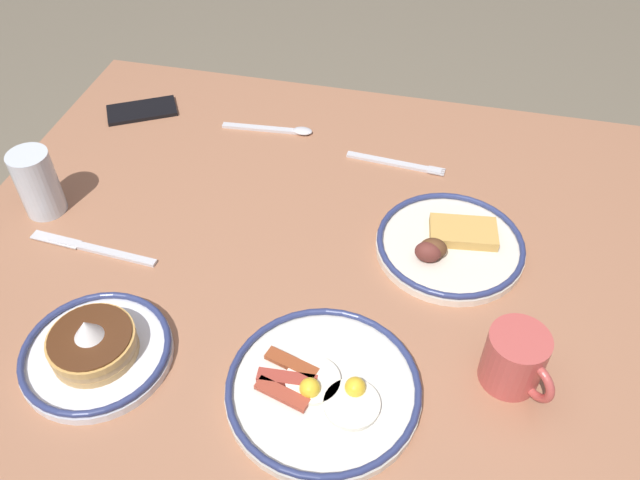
# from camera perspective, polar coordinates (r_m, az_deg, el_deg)

# --- Properties ---
(ground_plane) EXTENTS (6.00, 6.00, 0.00)m
(ground_plane) POSITION_cam_1_polar(r_m,az_deg,el_deg) (1.71, -0.68, -18.24)
(ground_plane) COLOR #746A56
(dining_table) EXTENTS (1.20, 0.99, 0.75)m
(dining_table) POSITION_cam_1_polar(r_m,az_deg,el_deg) (1.17, -0.95, -3.99)
(dining_table) COLOR #A46D4E
(dining_table) RESTS_ON ground_plane
(plate_near_main) EXTENTS (0.25, 0.25, 0.05)m
(plate_near_main) POSITION_cam_1_polar(r_m,az_deg,el_deg) (1.10, 11.38, -0.39)
(plate_near_main) COLOR silver
(plate_near_main) RESTS_ON dining_table
(plate_center_pancakes) EXTENTS (0.22, 0.22, 0.08)m
(plate_center_pancakes) POSITION_cam_1_polar(r_m,az_deg,el_deg) (0.99, -19.27, -9.12)
(plate_center_pancakes) COLOR white
(plate_center_pancakes) RESTS_ON dining_table
(plate_far_companion) EXTENTS (0.27, 0.27, 0.04)m
(plate_far_companion) POSITION_cam_1_polar(r_m,az_deg,el_deg) (0.91, 0.29, -13.01)
(plate_far_companion) COLOR silver
(plate_far_companion) RESTS_ON dining_table
(coffee_mug) EXTENTS (0.10, 0.10, 0.09)m
(coffee_mug) POSITION_cam_1_polar(r_m,az_deg,el_deg) (0.93, 16.92, -10.04)
(coffee_mug) COLOR #BF4C47
(coffee_mug) RESTS_ON dining_table
(drinking_glass) EXTENTS (0.07, 0.07, 0.12)m
(drinking_glass) POSITION_cam_1_polar(r_m,az_deg,el_deg) (1.23, -23.64, 4.42)
(drinking_glass) COLOR silver
(drinking_glass) RESTS_ON dining_table
(cell_phone) EXTENTS (0.16, 0.13, 0.01)m
(cell_phone) POSITION_cam_1_polar(r_m,az_deg,el_deg) (1.45, -15.48, 10.99)
(cell_phone) COLOR black
(cell_phone) RESTS_ON dining_table
(fork_near) EXTENTS (0.19, 0.03, 0.01)m
(fork_near) POSITION_cam_1_polar(r_m,az_deg,el_deg) (1.27, 6.72, 6.75)
(fork_near) COLOR silver
(fork_near) RESTS_ON dining_table
(butter_knife) EXTENTS (0.23, 0.03, 0.01)m
(butter_knife) POSITION_cam_1_polar(r_m,az_deg,el_deg) (1.15, -19.49, -0.70)
(butter_knife) COLOR silver
(butter_knife) RESTS_ON dining_table
(tea_spoon) EXTENTS (0.19, 0.03, 0.01)m
(tea_spoon) POSITION_cam_1_polar(r_m,az_deg,el_deg) (1.35, -3.54, 9.73)
(tea_spoon) COLOR silver
(tea_spoon) RESTS_ON dining_table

